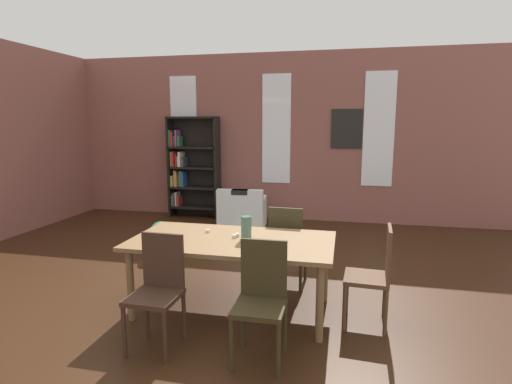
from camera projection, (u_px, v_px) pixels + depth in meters
ground_plane at (217, 297)px, 4.42m from camera, size 10.56×10.56×0.00m
back_wall_brick at (277, 138)px, 7.85m from camera, size 9.12×0.12×3.19m
window_pane_0 at (184, 129)px, 8.16m from camera, size 0.55×0.02×2.08m
window_pane_1 at (276, 129)px, 7.76m from camera, size 0.55×0.02×2.08m
window_pane_2 at (379, 130)px, 7.35m from camera, size 0.55×0.02×2.08m
dining_table at (232, 246)px, 4.00m from camera, size 1.99×1.03×0.75m
vase_on_table at (246, 228)px, 3.93m from camera, size 0.10×0.10×0.24m
tealight_candle_0 at (208, 231)px, 4.23m from camera, size 0.04×0.04×0.03m
tealight_candle_1 at (234, 236)px, 4.02m from camera, size 0.04×0.04×0.03m
tealight_candle_2 at (237, 235)px, 4.07m from camera, size 0.04×0.04×0.03m
dining_chair_near_right at (261, 296)px, 3.21m from camera, size 0.41×0.41×0.95m
dining_chair_far_right at (287, 243)px, 4.64m from camera, size 0.42×0.42×0.95m
dining_chair_near_left at (158, 287)px, 3.40m from camera, size 0.41×0.41×0.95m
dining_chair_head_right at (375, 273)px, 3.73m from camera, size 0.42×0.42×0.95m
bookshelf_tall at (190, 167)px, 8.07m from camera, size 1.02×0.33×2.00m
armchair_white at (242, 213)px, 7.25m from camera, size 0.88×0.88×0.75m
potted_plant_by_shelf at (161, 238)px, 5.72m from camera, size 0.32×0.32×0.50m
striped_rug at (235, 233)px, 6.94m from camera, size 1.55×0.77×0.01m
framed_picture at (346, 129)px, 7.47m from camera, size 0.56×0.03×0.72m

